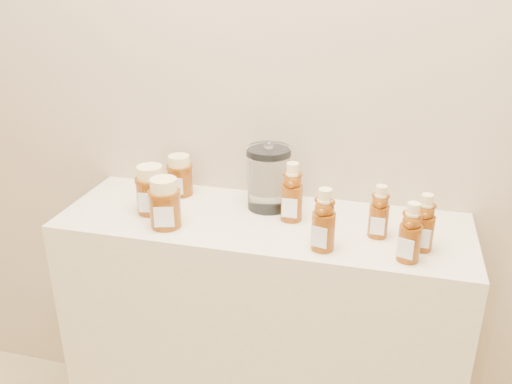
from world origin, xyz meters
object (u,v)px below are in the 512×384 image
(honey_jar_left, at_px, (151,189))
(glass_canister, at_px, (268,175))
(bear_bottle_back_left, at_px, (292,188))
(bear_bottle_front_left, at_px, (324,216))
(display_table, at_px, (261,344))

(honey_jar_left, height_order, glass_canister, glass_canister)
(bear_bottle_back_left, bearing_deg, bear_bottle_front_left, -53.50)
(honey_jar_left, xyz_separation_m, glass_canister, (0.33, 0.12, 0.03))
(bear_bottle_front_left, height_order, honey_jar_left, bear_bottle_front_left)
(bear_bottle_front_left, height_order, glass_canister, glass_canister)
(honey_jar_left, bearing_deg, bear_bottle_front_left, -20.38)
(bear_bottle_front_left, bearing_deg, glass_canister, 144.96)
(bear_bottle_back_left, relative_size, glass_canister, 0.95)
(honey_jar_left, bearing_deg, display_table, -4.90)
(bear_bottle_back_left, xyz_separation_m, bear_bottle_front_left, (0.11, -0.15, -0.00))
(display_table, xyz_separation_m, honey_jar_left, (-0.33, -0.03, 0.52))
(bear_bottle_back_left, relative_size, bear_bottle_front_left, 1.03)
(display_table, relative_size, glass_canister, 5.76)
(bear_bottle_back_left, distance_m, honey_jar_left, 0.42)
(bear_bottle_back_left, bearing_deg, display_table, -163.20)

